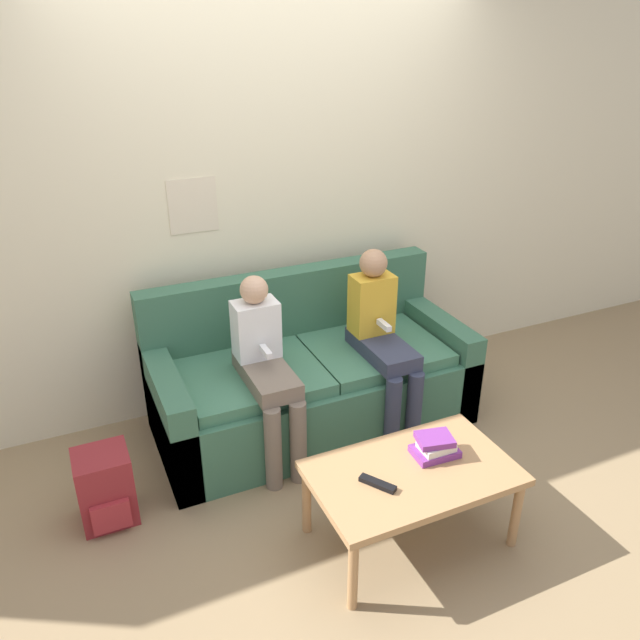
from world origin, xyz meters
The scene contains 9 objects.
ground_plane centered at (0.00, 0.00, 0.00)m, with size 10.00×10.00×0.00m, color #937A56.
wall_back centered at (0.00, 1.03, 1.30)m, with size 8.00×0.07×2.60m.
couch centered at (0.00, 0.53, 0.29)m, with size 1.85×0.82×0.89m.
coffee_table centered at (0.04, -0.55, 0.36)m, with size 0.93×0.56×0.40m.
person_left centered at (-0.35, 0.32, 0.58)m, with size 0.24×0.56×1.04m.
person_right centered at (0.36, 0.33, 0.61)m, with size 0.24×0.56×1.08m.
tv_remote centered at (-0.16, -0.58, 0.41)m, with size 0.13×0.16×0.02m.
book_stack centered at (0.19, -0.50, 0.45)m, with size 0.22×0.16×0.10m.
backpack centered at (-1.24, 0.17, 0.19)m, with size 0.26×0.27×0.38m.
Camera 1 is at (-1.27, -2.42, 2.24)m, focal length 35.00 mm.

